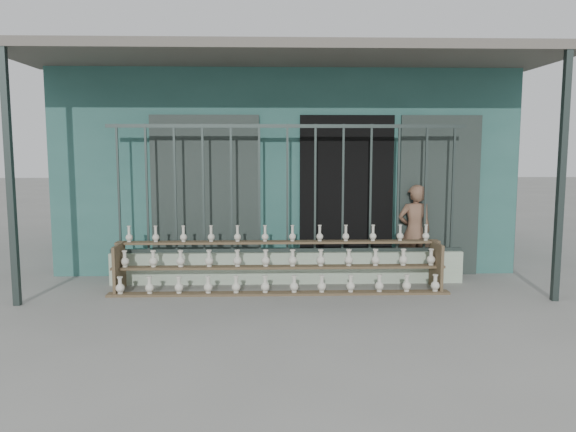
{
  "coord_description": "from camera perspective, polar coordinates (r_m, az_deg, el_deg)",
  "views": [
    {
      "loc": [
        -0.24,
        -6.56,
        1.92
      ],
      "look_at": [
        0.0,
        1.0,
        1.0
      ],
      "focal_mm": 35.0,
      "sensor_mm": 36.0,
      "label": 1
    }
  ],
  "objects": [
    {
      "name": "parapet_wall",
      "position": [
        8.04,
        -0.07,
        -5.23
      ],
      "size": [
        5.0,
        0.2,
        0.45
      ],
      "primitive_type": "cube",
      "color": "#A5BBA0",
      "rests_on": "ground"
    },
    {
      "name": "elderly_woman",
      "position": [
        8.53,
        12.73,
        -1.51
      ],
      "size": [
        0.52,
        0.36,
        1.38
      ],
      "primitive_type": "imported",
      "rotation": [
        0.0,
        0.0,
        3.2
      ],
      "color": "brown",
      "rests_on": "ground"
    },
    {
      "name": "security_fence",
      "position": [
        7.88,
        -0.07,
        2.78
      ],
      "size": [
        5.0,
        0.04,
        1.8
      ],
      "color": "#283330",
      "rests_on": "parapet_wall"
    },
    {
      "name": "workshop_building",
      "position": [
        10.79,
        -0.52,
        5.35
      ],
      "size": [
        7.4,
        6.6,
        3.21
      ],
      "color": "#295650",
      "rests_on": "ground"
    },
    {
      "name": "ground",
      "position": [
        6.84,
        0.27,
        -9.37
      ],
      "size": [
        60.0,
        60.0,
        0.0
      ],
      "primitive_type": "plane",
      "color": "slate"
    },
    {
      "name": "shelf_rack",
      "position": [
        7.6,
        -0.91,
        -4.9
      ],
      "size": [
        4.5,
        0.68,
        0.85
      ],
      "color": "brown",
      "rests_on": "ground"
    }
  ]
}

